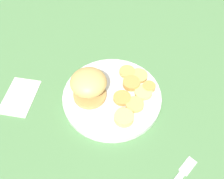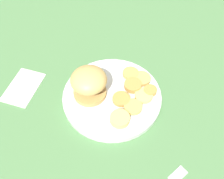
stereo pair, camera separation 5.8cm
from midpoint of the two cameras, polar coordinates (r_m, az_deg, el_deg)
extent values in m
plane|color=#4C7A47|center=(0.77, -2.15, -2.13)|extent=(4.00, 4.00, 0.00)
cylinder|color=silver|center=(0.77, -2.17, -1.73)|extent=(0.29, 0.29, 0.02)
torus|color=silver|center=(0.76, -2.19, -1.39)|extent=(0.28, 0.28, 0.01)
cylinder|color=tan|center=(0.76, -7.03, -1.00)|extent=(0.10, 0.10, 0.01)
ellipsoid|color=#563323|center=(0.75, -7.30, 0.64)|extent=(0.05, 0.05, 0.02)
ellipsoid|color=brown|center=(0.74, -7.22, -0.39)|extent=(0.04, 0.04, 0.01)
ellipsoid|color=#563323|center=(0.74, -7.98, -0.67)|extent=(0.04, 0.05, 0.02)
ellipsoid|color=brown|center=(0.73, -5.84, -0.55)|extent=(0.04, 0.05, 0.02)
ellipsoid|color=tan|center=(0.71, -7.48, 1.67)|extent=(0.10, 0.10, 0.05)
cylinder|color=#DBB766|center=(0.76, 4.70, -0.75)|extent=(0.05, 0.05, 0.01)
cylinder|color=#BC8942|center=(0.77, 2.09, 1.29)|extent=(0.05, 0.05, 0.02)
cylinder|color=#BC8942|center=(0.74, -0.04, -1.96)|extent=(0.05, 0.05, 0.01)
cylinder|color=tan|center=(0.73, 2.74, -3.39)|extent=(0.05, 0.05, 0.01)
cylinder|color=tan|center=(0.80, 3.77, 2.92)|extent=(0.05, 0.05, 0.01)
cylinder|color=#DBB766|center=(0.70, 0.26, -6.26)|extent=(0.05, 0.05, 0.02)
cylinder|color=tan|center=(0.80, 1.25, 3.78)|extent=(0.05, 0.05, 0.01)
cylinder|color=#BC8942|center=(0.77, 5.94, 0.53)|extent=(0.04, 0.04, 0.01)
cube|color=silver|center=(0.69, 13.84, -16.00)|extent=(0.05, 0.05, 0.00)
cube|color=white|center=(0.83, -21.37, -1.51)|extent=(0.15, 0.12, 0.01)
camera|label=1|loc=(0.03, -92.26, -2.99)|focal=42.00mm
camera|label=2|loc=(0.03, 87.74, 2.99)|focal=42.00mm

